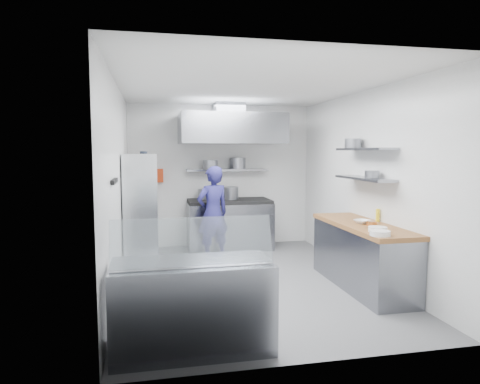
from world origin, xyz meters
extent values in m
plane|color=#515153|center=(0.00, 0.00, 0.00)|extent=(5.00, 5.00, 0.00)
plane|color=silver|center=(0.00, 0.00, 2.80)|extent=(5.00, 5.00, 0.00)
cube|color=white|center=(0.00, 2.50, 1.40)|extent=(3.60, 2.80, 0.02)
cube|color=white|center=(0.00, -2.50, 1.40)|extent=(3.60, 2.80, 0.02)
cube|color=white|center=(-1.80, 0.00, 1.40)|extent=(2.80, 5.00, 0.02)
cube|color=white|center=(1.80, 0.00, 1.40)|extent=(2.80, 5.00, 0.02)
cube|color=gray|center=(0.10, 2.10, 0.45)|extent=(1.60, 0.80, 0.90)
cube|color=black|center=(0.10, 2.10, 0.93)|extent=(1.57, 0.78, 0.06)
cylinder|color=slate|center=(-0.34, 2.29, 1.06)|extent=(0.28, 0.28, 0.20)
cylinder|color=slate|center=(0.13, 2.18, 1.08)|extent=(0.32, 0.32, 0.24)
cube|color=gray|center=(0.10, 2.34, 1.52)|extent=(1.60, 0.30, 0.04)
cylinder|color=slate|center=(-0.25, 2.19, 1.63)|extent=(0.28, 0.28, 0.18)
cylinder|color=slate|center=(0.31, 2.33, 1.65)|extent=(0.32, 0.32, 0.22)
cube|color=gray|center=(0.10, 1.93, 2.30)|extent=(1.90, 1.15, 0.55)
cube|color=slate|center=(0.10, 2.15, 2.68)|extent=(0.55, 0.55, 0.24)
cube|color=red|center=(-1.25, 2.44, 1.42)|extent=(0.22, 0.10, 0.26)
imported|color=#1D1B53|center=(-0.33, 1.31, 0.82)|extent=(0.70, 0.58, 1.64)
cube|color=silver|center=(-1.53, 0.81, 0.93)|extent=(0.50, 0.90, 1.85)
cube|color=white|center=(-1.53, 1.00, 0.80)|extent=(0.15, 0.19, 0.17)
cube|color=yellow|center=(-1.53, 1.27, 1.30)|extent=(0.16, 0.20, 0.18)
cylinder|color=black|center=(-1.48, 1.20, 1.80)|extent=(0.12, 0.12, 0.18)
cube|color=black|center=(-1.78, -0.90, 1.55)|extent=(0.04, 0.55, 0.05)
cube|color=gray|center=(1.48, -0.60, 0.42)|extent=(0.62, 2.00, 0.84)
cube|color=olive|center=(1.48, -0.60, 0.87)|extent=(0.65, 2.04, 0.06)
cylinder|color=white|center=(1.26, -1.44, 0.93)|extent=(0.24, 0.24, 0.06)
cylinder|color=white|center=(1.37, -1.20, 0.93)|extent=(0.23, 0.23, 0.06)
cylinder|color=#C87938|center=(1.51, -0.79, 0.93)|extent=(0.14, 0.14, 0.06)
cylinder|color=yellow|center=(1.76, -0.50, 0.99)|extent=(0.06, 0.06, 0.18)
imported|color=white|center=(1.47, -0.61, 0.93)|extent=(0.27, 0.27, 0.05)
cube|color=gray|center=(1.64, -0.30, 1.50)|extent=(0.30, 1.30, 0.04)
cube|color=gray|center=(1.64, -0.30, 1.92)|extent=(0.30, 1.30, 0.04)
cylinder|color=slate|center=(1.65, -0.50, 1.57)|extent=(0.20, 0.20, 0.10)
cylinder|color=slate|center=(1.64, 0.08, 2.01)|extent=(0.25, 0.25, 0.14)
cube|color=gray|center=(-1.00, -2.00, 0.42)|extent=(1.50, 0.70, 0.85)
cube|color=silver|center=(-1.00, -2.12, 1.07)|extent=(1.47, 0.19, 0.42)
camera|label=1|loc=(-1.35, -5.96, 1.89)|focal=32.00mm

